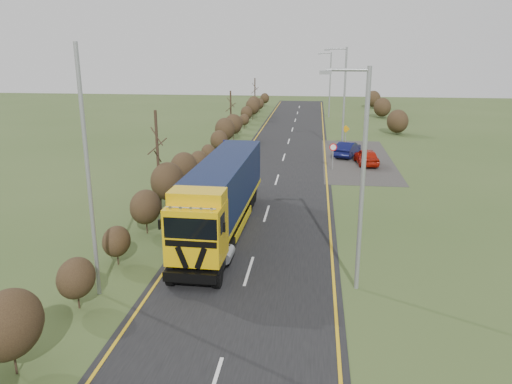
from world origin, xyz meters
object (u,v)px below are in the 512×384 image
object	(u,v)px
car_blue_sedan	(348,149)
speed_sign	(333,152)
lorry	(222,193)
streetlight_near	(360,173)
car_red_hatchback	(366,157)

from	to	relation	value
car_blue_sedan	speed_sign	distance (m)	5.79
lorry	car_blue_sedan	xyz separation A→B (m)	(7.76, 20.48, -1.52)
speed_sign	car_blue_sedan	bearing A→B (deg)	74.70
streetlight_near	speed_sign	xyz separation A→B (m)	(-0.29, 20.64, -3.37)
lorry	car_blue_sedan	world-z (taller)	lorry
car_blue_sedan	speed_sign	world-z (taller)	speed_sign
car_blue_sedan	streetlight_near	xyz separation A→B (m)	(-1.22, -26.17, 4.21)
car_blue_sedan	streetlight_near	bearing A→B (deg)	106.42
car_red_hatchback	speed_sign	distance (m)	3.84
streetlight_near	car_red_hatchback	bearing A→B (deg)	83.54
lorry	speed_sign	world-z (taller)	lorry
lorry	car_red_hatchback	distance (m)	19.66
car_red_hatchback	car_blue_sedan	world-z (taller)	car_red_hatchback
lorry	car_blue_sedan	distance (m)	21.95
car_blue_sedan	car_red_hatchback	bearing A→B (deg)	132.85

